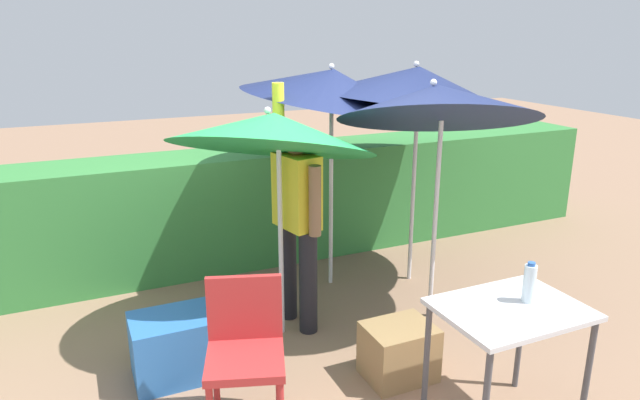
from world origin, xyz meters
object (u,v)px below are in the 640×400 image
umbrella_rainbow (437,103)px  crate_cardboard (399,352)px  folding_table (510,323)px  person_vendor (297,212)px  chair_plastic (245,346)px  umbrella_orange (332,85)px  cooler_box (175,346)px  umbrella_navy (417,85)px  bottle_water (529,283)px  umbrella_yellow (273,131)px

umbrella_rainbow → crate_cardboard: size_ratio=4.77×
umbrella_rainbow → crate_cardboard: umbrella_rainbow is taller
umbrella_rainbow → folding_table: umbrella_rainbow is taller
person_vendor → folding_table: (0.64, -1.61, -0.25)m
chair_plastic → umbrella_rainbow: bearing=21.1°
folding_table → person_vendor: bearing=111.5°
chair_plastic → umbrella_orange: bearing=50.8°
cooler_box → umbrella_navy: bearing=17.0°
cooler_box → folding_table: 2.15m
cooler_box → bottle_water: 2.30m
umbrella_navy → bottle_water: (-0.51, -1.98, -0.91)m
umbrella_yellow → cooler_box: (-0.83, -0.27, -1.35)m
chair_plastic → crate_cardboard: chair_plastic is taller
person_vendor → chair_plastic: 1.28m
umbrella_orange → bottle_water: size_ratio=8.75×
crate_cardboard → folding_table: size_ratio=0.56×
umbrella_rainbow → umbrella_navy: (0.27, 0.69, 0.06)m
umbrella_yellow → folding_table: bearing=-62.2°
umbrella_rainbow → umbrella_navy: umbrella_rainbow is taller
umbrella_rainbow → chair_plastic: size_ratio=2.41×
umbrella_orange → cooler_box: size_ratio=3.79×
umbrella_yellow → umbrella_navy: (1.46, 0.43, 0.23)m
umbrella_rainbow → crate_cardboard: (-0.65, -0.64, -1.55)m
umbrella_rainbow → crate_cardboard: 1.80m
umbrella_navy → folding_table: size_ratio=2.60×
umbrella_navy → cooler_box: size_ratio=3.76×
folding_table → crate_cardboard: bearing=113.5°
crate_cardboard → bottle_water: (0.42, -0.65, 0.70)m
umbrella_orange → umbrella_yellow: bearing=-139.3°
umbrella_yellow → bottle_water: umbrella_yellow is taller
chair_plastic → folding_table: bearing=-25.5°
umbrella_rainbow → cooler_box: (-2.02, -0.01, -1.52)m
umbrella_yellow → person_vendor: bearing=13.9°
umbrella_yellow → person_vendor: size_ratio=1.06×
umbrella_orange → umbrella_navy: (0.70, -0.22, -0.00)m
umbrella_yellow → folding_table: 1.98m
umbrella_orange → crate_cardboard: (-0.22, -1.55, -1.61)m
umbrella_orange → folding_table: (0.07, -2.22, -1.12)m
cooler_box → crate_cardboard: cooler_box is taller
cooler_box → crate_cardboard: size_ratio=1.23×
umbrella_rainbow → umbrella_orange: umbrella_rainbow is taller
cooler_box → crate_cardboard: (1.37, -0.63, -0.03)m
umbrella_yellow → chair_plastic: 1.50m
person_vendor → bottle_water: (0.77, -1.60, -0.04)m
umbrella_orange → chair_plastic: (-1.28, -1.57, -1.29)m
umbrella_navy → crate_cardboard: 2.28m
umbrella_yellow → crate_cardboard: (0.54, -0.90, -1.38)m
person_vendor → crate_cardboard: person_vendor is taller
umbrella_rainbow → cooler_box: bearing=-179.7°
umbrella_navy → chair_plastic: umbrella_navy is taller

